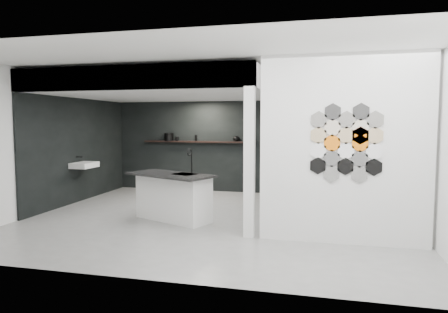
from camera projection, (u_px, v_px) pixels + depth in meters
floor at (215, 219)px, 7.47m from camera, size 7.00×6.00×0.01m
partition_panel at (344, 150)px, 5.86m from camera, size 2.45×0.15×2.80m
bay_clad_back at (196, 146)px, 10.55m from camera, size 4.40×0.04×2.35m
bay_clad_left at (80, 150)px, 9.15m from camera, size 0.04×4.00×2.35m
bulkhead at (168, 87)px, 8.52m from camera, size 4.40×4.00×0.40m
corner_column at (249, 163)px, 6.21m from camera, size 0.16×0.16×2.35m
fascia_beam at (126, 77)px, 6.66m from camera, size 4.40×0.16×0.40m
wall_basin at (84, 165)px, 8.93m from camera, size 0.40×0.60×0.12m
display_shelf at (199, 142)px, 10.41m from camera, size 3.00×0.15×0.04m
kitchen_island at (173, 196)px, 7.35m from camera, size 1.80×1.32×1.33m
stockpot at (169, 137)px, 10.60m from camera, size 0.30×0.30×0.20m
kettle at (236, 139)px, 10.17m from camera, size 0.23×0.23×0.14m
glass_bowl at (250, 139)px, 10.09m from camera, size 0.20×0.20×0.11m
glass_vase at (250, 139)px, 10.09m from camera, size 0.13×0.13×0.14m
bottle_dark at (196, 138)px, 10.42m from camera, size 0.06×0.06×0.15m
utensil_cup at (177, 139)px, 10.55m from camera, size 0.09×0.09×0.11m
hex_tile_cluster at (347, 143)px, 5.76m from camera, size 1.04×0.02×1.16m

